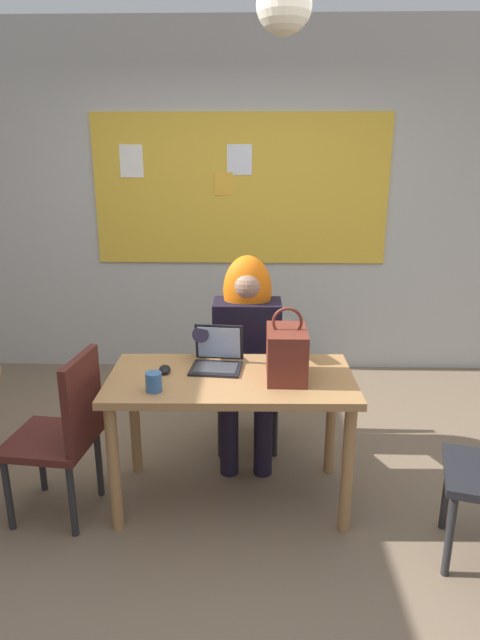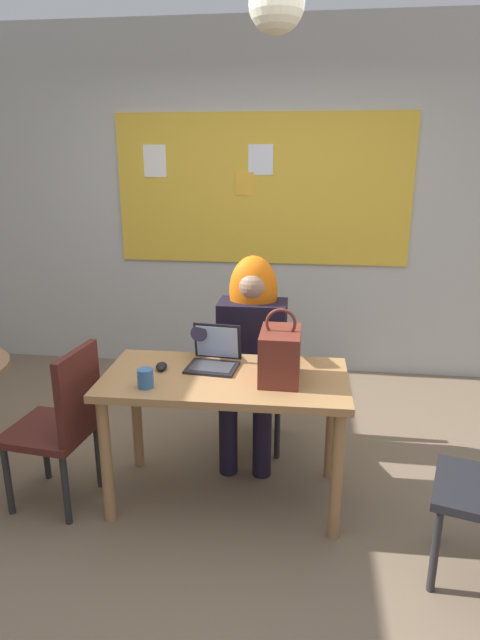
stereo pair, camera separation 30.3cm
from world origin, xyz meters
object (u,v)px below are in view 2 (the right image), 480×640
at_px(desk_main, 226,394).
at_px(chair_at_desk, 253,368).
at_px(laptop, 214,357).
at_px(person_costumed, 251,341).
at_px(computer_mouse, 161,366).
at_px(coffee_mug, 145,378).
at_px(chair_spare_by_window, 63,419).
at_px(handbag, 280,355).

relative_size(desk_main, chair_at_desk, 1.44).
xyz_separation_m(chair_at_desk, laptop, (-0.15, -0.56, 0.28)).
xyz_separation_m(person_costumed, computer_mouse, (-0.43, -0.51, 0.02)).
bearing_deg(computer_mouse, coffee_mug, -102.47).
xyz_separation_m(computer_mouse, chair_spare_by_window, (-0.49, -0.20, -0.25)).
relative_size(chair_at_desk, person_costumed, 0.72).
height_order(chair_at_desk, chair_spare_by_window, chair_at_desk).
bearing_deg(coffee_mug, laptop, 48.22).
relative_size(coffee_mug, chair_spare_by_window, 0.11).
height_order(chair_at_desk, computer_mouse, chair_at_desk).
height_order(chair_at_desk, person_costumed, person_costumed).
distance_m(person_costumed, handbag, 0.62).
height_order(desk_main, chair_at_desk, chair_at_desk).
bearing_deg(coffee_mug, person_costumed, 59.44).
bearing_deg(coffee_mug, chair_spare_by_window, 175.28).
height_order(handbag, chair_spare_by_window, handbag).
distance_m(laptop, chair_spare_by_window, 0.86).
xyz_separation_m(chair_at_desk, chair_spare_by_window, (-0.91, -0.84, -0.00)).
bearing_deg(handbag, chair_at_desk, 107.10).
height_order(desk_main, person_costumed, person_costumed).
height_order(desk_main, chair_spare_by_window, chair_spare_by_window).
bearing_deg(person_costumed, coffee_mug, -30.70).
distance_m(person_costumed, computer_mouse, 0.67).
bearing_deg(laptop, coffee_mug, -126.46).
bearing_deg(laptop, desk_main, -51.73).
xyz_separation_m(person_costumed, laptop, (-0.16, -0.43, 0.05)).
distance_m(desk_main, chair_at_desk, 0.70).
distance_m(chair_at_desk, laptop, 0.64).
height_order(person_costumed, computer_mouse, person_costumed).
relative_size(person_costumed, handbag, 3.30).
bearing_deg(coffee_mug, handbag, 15.85).
height_order(computer_mouse, chair_spare_by_window, chair_spare_by_window).
bearing_deg(chair_at_desk, desk_main, -8.68).
relative_size(laptop, coffee_mug, 3.02).
xyz_separation_m(laptop, computer_mouse, (-0.27, -0.09, -0.03)).
relative_size(desk_main, computer_mouse, 12.38).
height_order(chair_at_desk, coffee_mug, chair_at_desk).
relative_size(laptop, handbag, 0.76).
distance_m(chair_at_desk, coffee_mug, 1.02).
xyz_separation_m(handbag, coffee_mug, (-0.65, -0.18, -0.09)).
relative_size(person_costumed, computer_mouse, 11.98).
height_order(laptop, coffee_mug, laptop).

